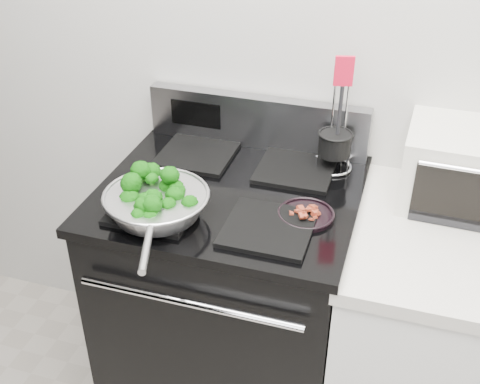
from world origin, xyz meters
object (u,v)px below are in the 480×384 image
at_px(skillet, 157,203).
at_px(utensil_holder, 334,150).
at_px(toaster_oven, 475,169).
at_px(gas_range, 231,301).
at_px(bacon_plate, 306,211).

height_order(skillet, utensil_holder, utensil_holder).
relative_size(skillet, toaster_oven, 1.12).
height_order(gas_range, utensil_holder, utensil_holder).
relative_size(bacon_plate, utensil_holder, 0.43).
bearing_deg(skillet, utensil_holder, 26.67).
xyz_separation_m(skillet, toaster_oven, (0.85, 0.40, 0.04)).
bearing_deg(bacon_plate, skillet, -161.95).
relative_size(skillet, utensil_holder, 1.22).
bearing_deg(skillet, toaster_oven, 6.85).
relative_size(gas_range, bacon_plate, 6.86).
bearing_deg(toaster_oven, bacon_plate, -147.36).
relative_size(skillet, bacon_plate, 2.84).
height_order(skillet, bacon_plate, skillet).
distance_m(skillet, utensil_holder, 0.61).
height_order(gas_range, bacon_plate, gas_range).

